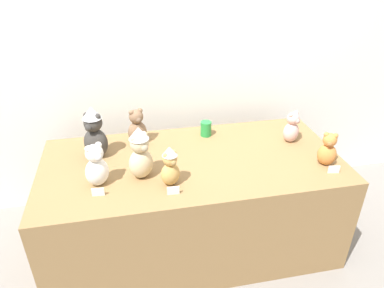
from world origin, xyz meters
name	(u,v)px	position (x,y,z in m)	size (l,w,h in m)	color
ground_plane	(199,266)	(0.00, 0.00, 0.00)	(10.00, 10.00, 0.00)	gray
wall_back	(173,45)	(0.00, 0.97, 1.30)	(7.00, 0.08, 2.60)	white
display_table	(192,203)	(0.00, 0.25, 0.36)	(1.96, 0.94, 0.72)	olive
teddy_bear_blush	(292,128)	(0.74, 0.36, 0.83)	(0.15, 0.14, 0.23)	beige
teddy_bear_honey	(170,166)	(-0.18, 0.01, 0.85)	(0.14, 0.14, 0.25)	tan
teddy_bear_sand	(140,153)	(-0.34, 0.12, 0.89)	(0.20, 0.19, 0.34)	#CCB78E
teddy_bear_snow	(96,166)	(-0.59, 0.10, 0.85)	(0.18, 0.17, 0.27)	white
teddy_bear_ginger	(328,150)	(0.83, 0.03, 0.83)	(0.15, 0.14, 0.23)	#D17F3D
teddy_bear_charcoal	(94,133)	(-0.61, 0.43, 0.90)	(0.21, 0.20, 0.36)	#383533
teddy_bear_mocha	(137,127)	(-0.33, 0.55, 0.84)	(0.16, 0.15, 0.26)	#7F6047
party_cup_green	(206,129)	(0.17, 0.56, 0.78)	(0.08, 0.08, 0.11)	#238C3D
name_card_front_left	(98,192)	(-0.59, -0.02, 0.75)	(0.07, 0.01, 0.05)	white
name_card_front_middle	(173,191)	(-0.18, -0.09, 0.75)	(0.07, 0.01, 0.05)	white
name_card_front_right	(334,169)	(0.83, -0.07, 0.75)	(0.07, 0.01, 0.05)	white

